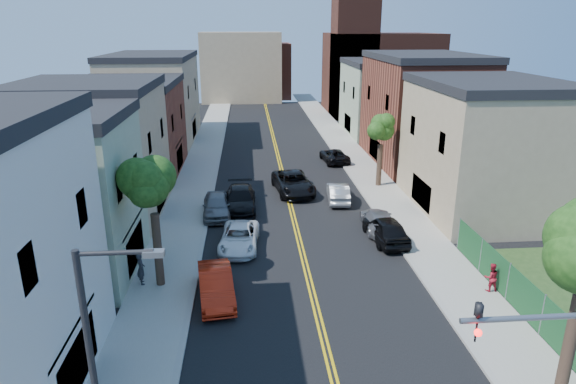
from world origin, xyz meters
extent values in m
cube|color=gray|center=(-7.90, 40.00, 0.07)|extent=(3.20, 100.00, 0.15)
cube|color=gray|center=(7.90, 40.00, 0.07)|extent=(3.20, 100.00, 0.15)
cube|color=gray|center=(-6.15, 40.00, 0.07)|extent=(0.30, 100.00, 0.15)
cube|color=gray|center=(6.15, 40.00, 0.07)|extent=(0.30, 100.00, 0.15)
cube|color=gray|center=(-14.00, 16.00, 4.25)|extent=(9.00, 8.00, 8.50)
cube|color=#998466|center=(-14.00, 25.00, 4.50)|extent=(9.00, 10.00, 9.00)
cube|color=brown|center=(-14.00, 36.00, 4.00)|extent=(9.00, 12.00, 8.00)
cube|color=#998466|center=(-14.00, 50.00, 4.75)|extent=(9.00, 16.00, 9.50)
cube|color=#998466|center=(14.00, 24.00, 4.50)|extent=(9.00, 12.00, 9.00)
cube|color=brown|center=(14.00, 38.00, 5.00)|extent=(9.00, 14.00, 10.00)
cube|color=gray|center=(14.00, 52.00, 4.25)|extent=(9.00, 12.00, 8.50)
cube|color=#4C2319|center=(17.50, 68.00, 6.00)|extent=(16.00, 14.00, 12.00)
cube|color=#4C2319|center=(12.50, 64.00, 11.00)|extent=(6.00, 6.00, 22.00)
cube|color=#998466|center=(-4.00, 82.00, 6.00)|extent=(14.00, 8.00, 12.00)
cube|color=brown|center=(0.00, 86.00, 5.00)|extent=(10.00, 8.00, 10.00)
cube|color=#143F1E|center=(9.50, 9.50, 1.10)|extent=(0.04, 15.00, 1.90)
cylinder|color=#322219|center=(-7.90, 14.00, 2.13)|extent=(0.44, 0.44, 3.96)
sphere|color=#15360E|center=(-7.90, 14.00, 6.45)|extent=(5.20, 5.20, 5.20)
sphere|color=#15360E|center=(-7.38, 13.61, 7.49)|extent=(3.90, 3.90, 3.90)
sphere|color=#15360E|center=(-8.42, 14.52, 5.93)|extent=(3.64, 3.64, 3.64)
cylinder|color=#322219|center=(7.90, 4.00, 2.35)|extent=(0.44, 0.44, 4.40)
sphere|color=#15360E|center=(7.32, 4.58, 6.58)|extent=(4.06, 4.06, 4.06)
cylinder|color=#322219|center=(7.90, 30.00, 1.91)|extent=(0.44, 0.44, 3.52)
sphere|color=#15360E|center=(7.90, 30.00, 5.65)|extent=(4.40, 4.40, 4.40)
sphere|color=#15360E|center=(8.34, 29.67, 6.53)|extent=(3.30, 3.30, 3.30)
sphere|color=#15360E|center=(7.46, 30.44, 5.21)|extent=(3.08, 3.08, 3.08)
cylinder|color=slate|center=(4.30, -0.50, 6.75)|extent=(5.40, 0.14, 0.14)
imported|color=black|center=(2.00, -0.50, 6.70)|extent=(0.16, 0.20, 1.00)
sphere|color=#FF0C0C|center=(2.00, -0.62, 6.50)|extent=(0.18, 0.18, 0.18)
cylinder|color=black|center=(-6.30, 1.00, 8.05)|extent=(1.80, 0.12, 0.12)
cube|color=slate|center=(-5.40, 1.00, 8.00)|extent=(0.50, 0.25, 0.15)
imported|color=red|center=(-4.90, 12.47, 0.77)|extent=(2.23, 4.87, 1.55)
imported|color=white|center=(-3.80, 18.52, 0.68)|extent=(2.67, 5.08, 1.36)
imported|color=slate|center=(-5.50, 24.12, 0.81)|extent=(2.18, 4.86, 1.62)
imported|color=black|center=(-3.80, 25.36, 0.81)|extent=(2.29, 5.59, 1.62)
imported|color=#5C5E64|center=(5.50, 20.62, 0.70)|extent=(2.21, 4.90, 1.39)
imported|color=black|center=(5.50, 18.82, 0.82)|extent=(2.30, 4.96, 1.64)
imported|color=#96999D|center=(3.80, 26.58, 0.73)|extent=(1.92, 4.54, 1.46)
imported|color=black|center=(5.50, 38.31, 0.67)|extent=(2.67, 5.04, 1.35)
imported|color=black|center=(0.50, 28.98, 0.84)|extent=(3.52, 6.37, 1.69)
imported|color=#26272E|center=(-8.88, 14.12, 1.02)|extent=(0.62, 0.74, 1.74)
imported|color=#A7192A|center=(9.10, 11.91, 0.91)|extent=(0.75, 0.59, 1.53)
camera|label=1|loc=(-3.10, -9.98, 13.14)|focal=31.18mm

